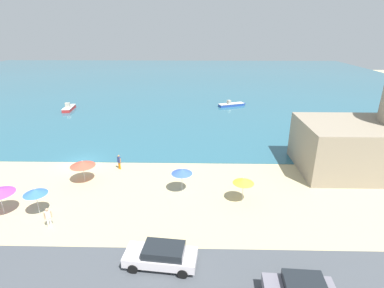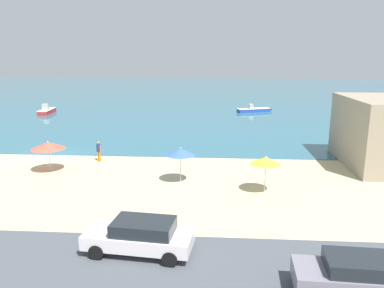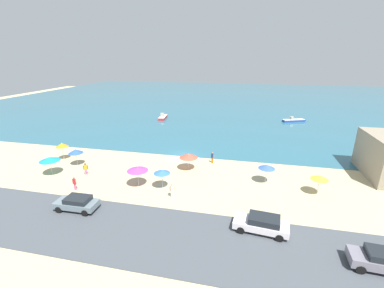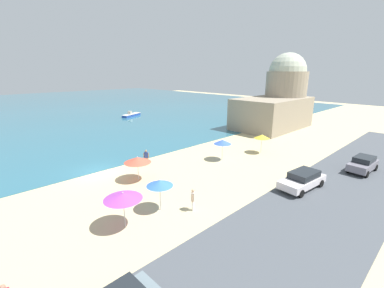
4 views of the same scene
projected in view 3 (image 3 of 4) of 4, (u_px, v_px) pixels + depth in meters
name	position (u px, v px, depth m)	size (l,w,h in m)	color
ground_plane	(182.00, 156.00, 38.71)	(160.00, 160.00, 0.00)	#C5B587
sea	(222.00, 99.00, 89.50)	(150.00, 110.00, 0.05)	#2D6478
coastal_road	(130.00, 231.00, 22.08)	(80.00, 8.00, 0.06)	#484D53
beach_umbrella_0	(267.00, 167.00, 29.95)	(1.94, 1.94, 2.41)	#B2B2B7
beach_umbrella_1	(76.00, 151.00, 34.93)	(1.97, 1.97, 2.39)	#B2B2B7
beach_umbrella_2	(49.00, 159.00, 32.06)	(2.48, 2.48, 2.46)	#B2B2B7
beach_umbrella_3	(189.00, 156.00, 33.58)	(2.43, 2.43, 2.27)	#B2B2B7
beach_umbrella_4	(137.00, 169.00, 29.17)	(2.42, 2.42, 2.43)	#B2B2B7
beach_umbrella_5	(162.00, 172.00, 28.69)	(1.88, 1.88, 2.38)	#B2B2B7
beach_umbrella_6	(320.00, 177.00, 27.36)	(1.83, 1.83, 2.36)	#B2B2B7
beach_umbrella_7	(62.00, 145.00, 36.77)	(1.70, 1.70, 2.58)	#B2B2B7
bather_0	(212.00, 157.00, 35.97)	(0.45, 0.40, 1.65)	orange
bather_1	(75.00, 183.00, 28.72)	(0.55, 0.32, 1.58)	pink
bather_2	(172.00, 189.00, 27.20)	(0.48, 0.39, 1.65)	white
bather_3	(86.00, 168.00, 32.43)	(0.50, 0.37, 1.59)	pink
parked_car_0	(77.00, 203.00, 24.98)	(4.14, 2.00, 1.37)	slate
parked_car_1	(381.00, 260.00, 17.92)	(4.01, 2.02, 1.51)	slate
parked_car_2	(262.00, 223.00, 21.84)	(4.76, 2.36, 1.47)	silver
skiff_nearshore	(163.00, 117.00, 61.57)	(1.92, 4.89, 1.46)	red
skiff_offshore	(294.00, 120.00, 58.76)	(5.42, 3.10, 1.19)	#2748A2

